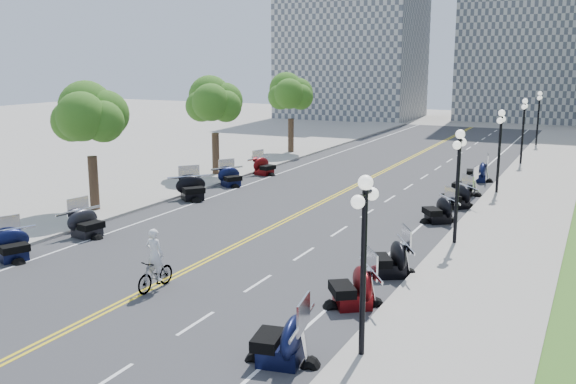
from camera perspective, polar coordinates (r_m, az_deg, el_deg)
The scene contains 49 objects.
ground at distance 28.40m, azimuth -4.47°, elevation -4.68°, with size 160.00×160.00×0.00m, color gray.
road at distance 37.08m, azimuth 3.39°, elevation -0.75°, with size 16.00×90.00×0.01m, color #333335.
centerline_yellow_a at distance 37.12m, azimuth 3.22°, elevation -0.72°, with size 0.12×90.00×0.00m, color yellow.
centerline_yellow_b at distance 37.03m, azimuth 3.56°, elevation -0.75°, with size 0.12×90.00×0.00m, color yellow.
edge_line_north at distance 35.18m, azimuth 13.05°, elevation -1.71°, with size 0.12×90.00×0.00m, color white.
edge_line_south at distance 39.92m, azimuth -5.11°, elevation 0.14°, with size 0.12×90.00×0.00m, color white.
lane_dash_3 at distance 17.59m, azimuth -15.81°, elevation -15.80°, with size 0.12×2.00×0.00m, color white.
lane_dash_4 at distance 20.42m, azimuth -8.20°, elevation -11.47°, with size 0.12×2.00×0.00m, color white.
lane_dash_5 at distance 23.58m, azimuth -2.68°, elevation -8.11°, with size 0.12×2.00×0.00m, color white.
lane_dash_6 at distance 26.97m, azimuth 1.42°, elevation -5.52°, with size 0.12×2.00×0.00m, color white.
lane_dash_7 at distance 30.51m, azimuth 4.57°, elevation -3.50°, with size 0.12×2.00×0.00m, color white.
lane_dash_8 at distance 34.15m, azimuth 7.04°, elevation -1.89°, with size 0.12×2.00×0.00m, color white.
lane_dash_9 at distance 37.86m, azimuth 9.03°, elevation -0.60°, with size 0.12×2.00×0.00m, color white.
lane_dash_10 at distance 41.63m, azimuth 10.67°, elevation 0.46°, with size 0.12×2.00×0.00m, color white.
lane_dash_11 at distance 45.43m, azimuth 12.03°, elevation 1.35°, with size 0.12×2.00×0.00m, color white.
lane_dash_12 at distance 49.27m, azimuth 13.18°, elevation 2.10°, with size 0.12×2.00×0.00m, color white.
lane_dash_13 at distance 53.13m, azimuth 14.16°, elevation 2.73°, with size 0.12×2.00×0.00m, color white.
lane_dash_14 at distance 57.01m, azimuth 15.01°, elevation 3.28°, with size 0.12×2.00×0.00m, color white.
lane_dash_15 at distance 60.90m, azimuth 15.76°, elevation 3.76°, with size 0.12×2.00×0.00m, color white.
lane_dash_16 at distance 64.81m, azimuth 16.41°, elevation 4.19°, with size 0.12×2.00×0.00m, color white.
lane_dash_17 at distance 68.73m, azimuth 16.99°, elevation 4.56°, with size 0.12×2.00×0.00m, color white.
lane_dash_18 at distance 72.66m, azimuth 17.51°, elevation 4.89°, with size 0.12×2.00×0.00m, color white.
lane_dash_19 at distance 76.59m, azimuth 17.98°, elevation 5.19°, with size 0.12×2.00×0.00m, color white.
sidewalk_north at distance 34.52m, azimuth 19.69°, elevation -2.25°, with size 5.00×90.00×0.15m, color #9E9991.
sidewalk_south at distance 42.15m, azimuth -9.89°, elevation 0.72°, with size 5.00×90.00×0.15m, color #9E9991.
distant_block_a at distance 91.32m, azimuth 5.79°, elevation 14.83°, with size 18.00×14.00×26.00m, color gray.
distant_block_b at distance 92.22m, azimuth 20.61°, elevation 15.38°, with size 16.00×12.00×30.00m, color gray.
street_lamp_1 at distance 17.19m, azimuth 6.72°, elevation -6.71°, with size 0.50×1.20×4.90m, color black, non-canonical shape.
street_lamp_2 at distance 28.45m, azimuth 14.82°, elevation 0.38°, with size 0.50×1.20×4.90m, color black, non-canonical shape.
street_lamp_3 at distance 40.14m, azimuth 18.26°, elevation 3.41°, with size 0.50×1.20×4.90m, color black, non-canonical shape.
street_lamp_4 at distance 51.97m, azimuth 20.15°, elevation 5.06°, with size 0.50×1.20×4.90m, color black, non-canonical shape.
street_lamp_5 at distance 63.87m, azimuth 21.34°, elevation 6.09°, with size 0.50×1.20×4.90m, color black, non-canonical shape.
tree_2 at distance 35.06m, azimuth -17.19°, elevation 5.89°, with size 4.80×4.80×9.20m, color #235619, non-canonical shape.
tree_3 at distance 44.53m, azimuth -6.54°, elevation 7.47°, with size 4.80×4.80×9.20m, color #235619, non-canonical shape.
tree_4 at distance 55.00m, azimuth 0.26°, elevation 8.35°, with size 4.80×4.80×9.20m, color #235619, non-canonical shape.
motorcycle_n_3 at distance 17.54m, azimuth -0.67°, elevation -12.68°, with size 2.19×2.19×1.54m, color black, non-canonical shape.
motorcycle_n_4 at distance 21.34m, azimuth 5.76°, elevation -8.18°, with size 2.19×2.19×1.53m, color #590A0C, non-canonical shape.
motorcycle_n_5 at distance 24.46m, azimuth 9.02°, elevation -5.67°, with size 2.16×2.16×1.51m, color black, non-canonical shape.
motorcycle_n_7 at distance 32.77m, azimuth 13.22°, elevation -1.43°, with size 2.06×2.06×1.44m, color black, non-canonical shape.
motorcycle_n_8 at distance 36.22m, azimuth 14.81°, elevation -0.25°, with size 2.08×2.08×1.46m, color black, non-canonical shape.
motorcycle_n_9 at distance 39.78m, azimuth 15.46°, elevation 0.78°, with size 2.10×2.10×1.47m, color black, non-canonical shape.
motorcycle_n_10 at distance 44.39m, azimuth 16.47°, elevation 1.85°, with size 2.15×2.15×1.51m, color black, non-canonical shape.
motorcycle_s_4 at distance 28.28m, azimuth -23.35°, elevation -4.22°, with size 2.01×2.01×1.41m, color black, non-canonical shape.
motorcycle_s_5 at distance 30.76m, azimuth -17.47°, elevation -2.53°, with size 2.05×2.05×1.44m, color black, non-canonical shape.
motorcycle_s_7 at distance 37.44m, azimuth -8.51°, elevation 0.48°, with size 2.23×2.23×1.56m, color black, non-canonical shape.
motorcycle_s_8 at distance 41.18m, azimuth -5.11°, elevation 1.45°, with size 1.96×1.96×1.37m, color black, non-canonical shape.
motorcycle_s_9 at distance 45.07m, azimuth -2.12°, elevation 2.41°, with size 2.00×2.00×1.40m, color #590A0C, non-canonical shape.
bicycle at distance 23.28m, azimuth -11.70°, elevation -7.16°, with size 0.54×1.90×1.14m, color #A51414.
cyclist_rider at distance 22.84m, azimuth -11.86°, elevation -3.57°, with size 0.69×0.45×1.88m, color white.
Camera 1 is at (13.93, -23.41, 8.02)m, focal length 40.00 mm.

